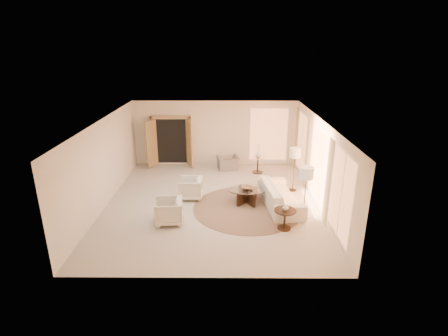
{
  "coord_description": "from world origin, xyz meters",
  "views": [
    {
      "loc": [
        0.48,
        -10.68,
        5.09
      ],
      "look_at": [
        0.4,
        0.4,
        1.1
      ],
      "focal_mm": 28.0,
      "sensor_mm": 36.0,
      "label": 1
    }
  ],
  "objects_px": {
    "accent_chair": "(228,161)",
    "coffee_table": "(247,194)",
    "armchair_left": "(190,187)",
    "side_vase": "(258,155)",
    "armchair_right": "(169,210)",
    "floor_lamp_near": "(295,155)",
    "end_table": "(285,216)",
    "floor_lamp_far": "(307,175)",
    "side_table": "(258,163)",
    "end_vase": "(285,207)",
    "bowl": "(247,188)",
    "sofa": "(280,195)"
  },
  "relations": [
    {
      "from": "armchair_left",
      "to": "end_table",
      "type": "xyz_separation_m",
      "value": [
        2.92,
        -2.12,
        0.01
      ]
    },
    {
      "from": "accent_chair",
      "to": "floor_lamp_near",
      "type": "bearing_deg",
      "value": 123.85
    },
    {
      "from": "armchair_right",
      "to": "armchair_left",
      "type": "bearing_deg",
      "value": 159.04
    },
    {
      "from": "accent_chair",
      "to": "side_vase",
      "type": "xyz_separation_m",
      "value": [
        1.23,
        -0.43,
        0.41
      ]
    },
    {
      "from": "armchair_left",
      "to": "side_vase",
      "type": "bearing_deg",
      "value": 134.87
    },
    {
      "from": "floor_lamp_near",
      "to": "end_vase",
      "type": "height_order",
      "value": "floor_lamp_near"
    },
    {
      "from": "coffee_table",
      "to": "end_table",
      "type": "height_order",
      "value": "end_table"
    },
    {
      "from": "accent_chair",
      "to": "bowl",
      "type": "bearing_deg",
      "value": 88.7
    },
    {
      "from": "accent_chair",
      "to": "coffee_table",
      "type": "xyz_separation_m",
      "value": [
        0.63,
        -3.29,
        -0.07
      ]
    },
    {
      "from": "accent_chair",
      "to": "side_vase",
      "type": "relative_size",
      "value": 3.59
    },
    {
      "from": "bowl",
      "to": "end_vase",
      "type": "height_order",
      "value": "end_vase"
    },
    {
      "from": "floor_lamp_far",
      "to": "side_table",
      "type": "bearing_deg",
      "value": 104.93
    },
    {
      "from": "floor_lamp_near",
      "to": "side_table",
      "type": "bearing_deg",
      "value": 121.4
    },
    {
      "from": "side_table",
      "to": "floor_lamp_near",
      "type": "height_order",
      "value": "floor_lamp_near"
    },
    {
      "from": "floor_lamp_near",
      "to": "end_vase",
      "type": "xyz_separation_m",
      "value": [
        -0.74,
        -2.8,
        -0.68
      ]
    },
    {
      "from": "armchair_left",
      "to": "side_vase",
      "type": "distance_m",
      "value": 3.6
    },
    {
      "from": "coffee_table",
      "to": "bowl",
      "type": "height_order",
      "value": "bowl"
    },
    {
      "from": "armchair_left",
      "to": "end_table",
      "type": "height_order",
      "value": "armchair_left"
    },
    {
      "from": "accent_chair",
      "to": "end_vase",
      "type": "bearing_deg",
      "value": 95.52
    },
    {
      "from": "sofa",
      "to": "floor_lamp_near",
      "type": "relative_size",
      "value": 1.57
    },
    {
      "from": "floor_lamp_far",
      "to": "armchair_right",
      "type": "bearing_deg",
      "value": -176.0
    },
    {
      "from": "coffee_table",
      "to": "bowl",
      "type": "distance_m",
      "value": 0.22
    },
    {
      "from": "side_table",
      "to": "floor_lamp_far",
      "type": "distance_m",
      "value": 4.26
    },
    {
      "from": "end_table",
      "to": "floor_lamp_near",
      "type": "relative_size",
      "value": 0.39
    },
    {
      "from": "end_vase",
      "to": "bowl",
      "type": "bearing_deg",
      "value": 118.95
    },
    {
      "from": "sofa",
      "to": "accent_chair",
      "type": "bearing_deg",
      "value": 18.35
    },
    {
      "from": "end_vase",
      "to": "end_table",
      "type": "bearing_deg",
      "value": 135.0
    },
    {
      "from": "end_table",
      "to": "bowl",
      "type": "relative_size",
      "value": 1.75
    },
    {
      "from": "armchair_left",
      "to": "floor_lamp_near",
      "type": "xyz_separation_m",
      "value": [
        3.66,
        0.68,
        0.97
      ]
    },
    {
      "from": "floor_lamp_far",
      "to": "bowl",
      "type": "distance_m",
      "value": 2.2
    },
    {
      "from": "side_table",
      "to": "floor_lamp_near",
      "type": "bearing_deg",
      "value": -58.6
    },
    {
      "from": "armchair_right",
      "to": "floor_lamp_near",
      "type": "bearing_deg",
      "value": 114.52
    },
    {
      "from": "floor_lamp_far",
      "to": "end_vase",
      "type": "bearing_deg",
      "value": -136.52
    },
    {
      "from": "armchair_right",
      "to": "bowl",
      "type": "xyz_separation_m",
      "value": [
        2.41,
        1.42,
        0.12
      ]
    },
    {
      "from": "armchair_right",
      "to": "side_vase",
      "type": "xyz_separation_m",
      "value": [
        3.01,
        4.28,
        0.38
      ]
    },
    {
      "from": "end_table",
      "to": "sofa",
      "type": "bearing_deg",
      "value": 86.64
    },
    {
      "from": "armchair_right",
      "to": "end_vase",
      "type": "relative_size",
      "value": 4.46
    },
    {
      "from": "end_vase",
      "to": "armchair_right",
      "type": "bearing_deg",
      "value": 173.96
    },
    {
      "from": "floor_lamp_near",
      "to": "floor_lamp_far",
      "type": "distance_m",
      "value": 2.15
    },
    {
      "from": "side_table",
      "to": "floor_lamp_near",
      "type": "xyz_separation_m",
      "value": [
        1.13,
        -1.84,
        0.96
      ]
    },
    {
      "from": "accent_chair",
      "to": "floor_lamp_far",
      "type": "height_order",
      "value": "floor_lamp_far"
    },
    {
      "from": "side_table",
      "to": "armchair_left",
      "type": "bearing_deg",
      "value": -135.16
    },
    {
      "from": "sofa",
      "to": "coffee_table",
      "type": "relative_size",
      "value": 1.72
    },
    {
      "from": "end_table",
      "to": "floor_lamp_far",
      "type": "xyz_separation_m",
      "value": [
        0.68,
        0.64,
        1.01
      ]
    },
    {
      "from": "floor_lamp_far",
      "to": "side_vase",
      "type": "xyz_separation_m",
      "value": [
        -1.07,
        4.0,
        -0.63
      ]
    },
    {
      "from": "accent_chair",
      "to": "side_vase",
      "type": "bearing_deg",
      "value": 148.6
    },
    {
      "from": "floor_lamp_far",
      "to": "end_table",
      "type": "bearing_deg",
      "value": -136.52
    },
    {
      "from": "accent_chair",
      "to": "floor_lamp_near",
      "type": "relative_size",
      "value": 0.54
    },
    {
      "from": "sofa",
      "to": "coffee_table",
      "type": "distance_m",
      "value": 1.1
    },
    {
      "from": "end_table",
      "to": "floor_lamp_far",
      "type": "distance_m",
      "value": 1.38
    }
  ]
}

